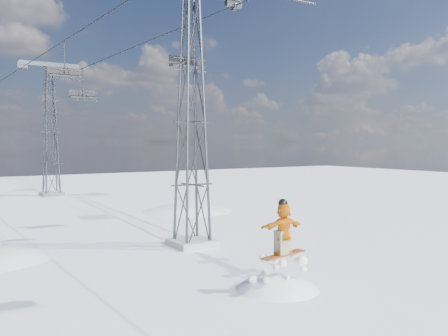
% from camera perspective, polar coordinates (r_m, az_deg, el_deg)
% --- Properties ---
extents(ground, '(120.00, 120.00, 0.00)m').
position_cam_1_polar(ground, '(15.68, 8.44, -14.25)').
color(ground, white).
rests_on(ground, ground).
extents(lift_tower_near, '(5.20, 1.80, 11.43)m').
position_cam_1_polar(lift_tower_near, '(22.03, -3.71, 5.15)').
color(lift_tower_near, '#999999').
rests_on(lift_tower_near, ground).
extents(lift_tower_far, '(5.20, 1.80, 11.43)m').
position_cam_1_polar(lift_tower_far, '(45.53, -19.20, 3.87)').
color(lift_tower_far, '#999999').
rests_on(lift_tower_far, ground).
extents(haul_cables, '(4.46, 51.00, 0.06)m').
position_cam_1_polar(haul_cables, '(33.14, -13.73, 13.71)').
color(haul_cables, black).
rests_on(haul_cables, ground).
extents(lift_chair_mid, '(2.00, 0.57, 2.47)m').
position_cam_1_polar(lift_chair_mid, '(27.31, -4.24, 11.90)').
color(lift_chair_mid, black).
rests_on(lift_chair_mid, ground).
extents(lift_chair_far, '(1.96, 0.56, 2.43)m').
position_cam_1_polar(lift_chair_far, '(32.85, -17.77, 10.32)').
color(lift_chair_far, black).
rests_on(lift_chair_far, ground).
extents(lift_chair_extra, '(2.23, 0.64, 2.76)m').
position_cam_1_polar(lift_chair_extra, '(44.29, -15.84, 8.06)').
color(lift_chair_extra, black).
rests_on(lift_chair_extra, ground).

